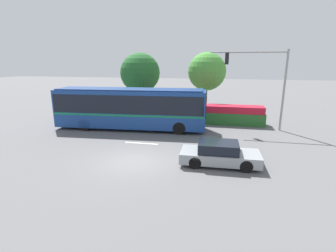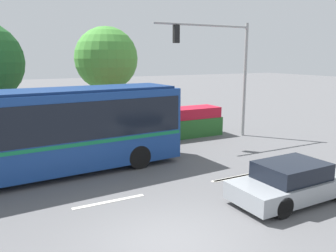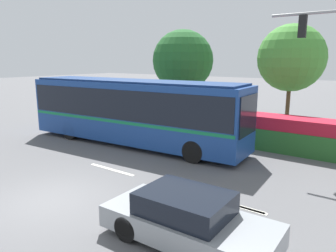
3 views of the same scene
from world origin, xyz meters
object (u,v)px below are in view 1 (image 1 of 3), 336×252
traffic_light_pole (266,76)px  street_tree_left (140,73)px  sedan_foreground (219,154)px  street_tree_centre (207,72)px  city_bus (130,106)px

traffic_light_pole → street_tree_left: traffic_light_pole is taller
sedan_foreground → traffic_light_pole: (3.34, 8.25, 3.77)m
sedan_foreground → street_tree_centre: size_ratio=0.67×
traffic_light_pole → street_tree_centre: size_ratio=1.00×
city_bus → street_tree_centre: street_tree_centre is taller
street_tree_left → street_tree_centre: 7.06m
street_tree_left → street_tree_centre: (6.97, 1.11, 0.16)m
traffic_light_pole → street_tree_centre: (-4.98, 5.63, 0.11)m
traffic_light_pole → street_tree_centre: bearing=-48.5°
sedan_foreground → traffic_light_pole: traffic_light_pole is taller
city_bus → street_tree_left: street_tree_left is taller
traffic_light_pole → street_tree_left: (-11.95, 4.52, -0.05)m
traffic_light_pole → street_tree_left: 12.77m
street_tree_left → sedan_foreground: bearing=-56.0°
traffic_light_pole → street_tree_centre: 7.52m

